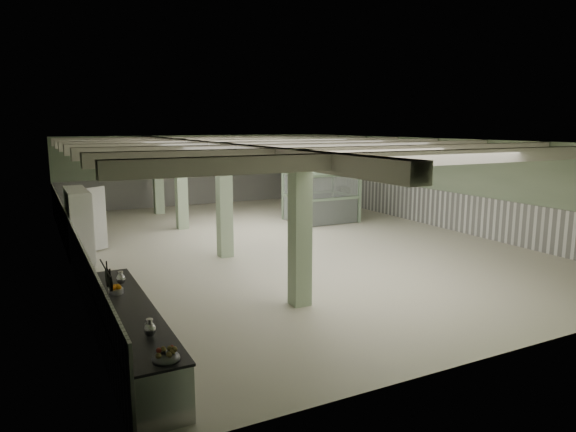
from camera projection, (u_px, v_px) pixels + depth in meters
name	position (u px, v px, depth m)	size (l,w,h in m)	color
floor	(282.00, 242.00, 18.35)	(20.00, 20.00, 0.00)	beige
ceiling	(282.00, 140.00, 17.72)	(14.00, 20.00, 0.02)	silver
wall_back	(197.00, 170.00, 26.80)	(14.00, 0.02, 3.60)	#9BB08C
wall_front	(527.00, 256.00, 9.26)	(14.00, 0.02, 3.60)	#9BB08C
wall_left	(66.00, 206.00, 14.90)	(0.02, 20.00, 3.60)	#9BB08C
wall_right	(434.00, 182.00, 21.16)	(0.02, 20.00, 3.60)	#9BB08C
wainscot_left	(70.00, 241.00, 15.10)	(0.05, 19.90, 1.50)	white
wainscot_right	(432.00, 207.00, 21.33)	(0.05, 19.90, 1.50)	white
wainscot_back	(198.00, 190.00, 26.97)	(13.90, 0.05, 1.50)	white
girder	(213.00, 148.00, 16.64)	(0.45, 19.90, 0.40)	silver
beam_a	(434.00, 158.00, 11.17)	(13.90, 0.35, 0.32)	silver
beam_b	(366.00, 152.00, 13.36)	(13.90, 0.35, 0.32)	silver
beam_c	(318.00, 149.00, 15.55)	(13.90, 0.35, 0.32)	silver
beam_d	(282.00, 146.00, 17.75)	(13.90, 0.35, 0.32)	silver
beam_e	(253.00, 143.00, 19.94)	(13.90, 0.35, 0.32)	silver
beam_f	(230.00, 142.00, 22.13)	(13.90, 0.35, 0.32)	silver
beam_g	(212.00, 140.00, 24.33)	(13.90, 0.35, 0.32)	silver
column_a	(300.00, 229.00, 11.65)	(0.42, 0.42, 3.60)	#B0CAA3
column_b	(224.00, 200.00, 16.04)	(0.42, 0.42, 3.60)	#B0CAA3
column_c	(181.00, 184.00, 20.42)	(0.42, 0.42, 3.60)	#B0CAA3
column_d	(158.00, 176.00, 23.93)	(0.42, 0.42, 3.60)	#B0CAA3
hook_rail	(105.00, 268.00, 8.26)	(0.02, 0.02, 1.20)	black
pendant_front	(381.00, 166.00, 13.65)	(0.44, 0.44, 0.22)	#2A392D
pendant_mid	(288.00, 155.00, 18.47)	(0.44, 0.44, 0.22)	#2A392D
pendant_back	(237.00, 149.00, 22.86)	(0.44, 0.44, 0.22)	#2A392D
prep_counter	(128.00, 332.00, 9.20)	(0.92, 5.30, 0.91)	#B4B3B8
pitcher_near	(121.00, 278.00, 10.52)	(0.18, 0.21, 0.27)	#B4B3B8
pitcher_far	(150.00, 328.00, 7.92)	(0.19, 0.22, 0.28)	#B4B3B8
veg_colander	(166.00, 355.00, 7.09)	(0.40, 0.40, 0.18)	#3F3F44
orange_bowl	(116.00, 292.00, 9.91)	(0.28, 0.28, 0.10)	#B2B2B7
skillet_near	(111.00, 283.00, 8.18)	(0.26, 0.26, 0.03)	black
skillet_far	(107.00, 278.00, 8.49)	(0.30, 0.30, 0.04)	black
walkin_cooler	(79.00, 224.00, 15.85)	(1.12, 2.38, 2.19)	white
guard_booth	(321.00, 185.00, 22.10)	(2.83, 2.40, 2.39)	gray
filing_cabinet	(343.00, 201.00, 23.45)	(0.44, 0.63, 1.36)	#515244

